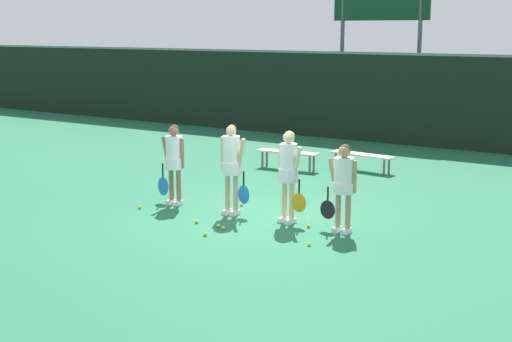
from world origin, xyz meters
The scene contains 18 objects.
ground_plane centered at (0.00, 0.00, 0.00)m, with size 140.00×140.00×0.00m, color #216642.
fence_windscreen centered at (0.00, 9.97, 1.45)m, with size 60.00×0.08×2.88m.
scoreboard centered at (-2.42, 11.56, 4.15)m, with size 3.41×0.15×5.36m.
bench_courtside centered at (-1.94, 4.59, 0.40)m, with size 1.70×0.48×0.47m.
bench_far centered at (-0.23, 5.48, 0.37)m, with size 1.79×0.56×0.43m.
player_0 centered at (-2.01, 0.02, 1.00)m, with size 0.68×0.40×1.68m.
player_1 centered at (-0.54, -0.01, 1.06)m, with size 0.66×0.39×1.79m.
player_2 centered at (0.70, 0.06, 1.04)m, with size 0.66×0.38×1.76m.
player_3 centered at (1.85, 0.03, 0.96)m, with size 0.70×0.41×1.61m.
tennis_ball_0 centered at (-0.76, 0.65, 0.04)m, with size 0.07×0.07×0.07m, color #CCE033.
tennis_ball_1 centered at (1.75, -1.03, 0.03)m, with size 0.06×0.06×0.06m, color #CCE033.
tennis_ball_2 centered at (-0.21, -0.93, 0.04)m, with size 0.07×0.07×0.07m, color #CCE033.
tennis_ball_3 centered at (-0.09, -1.51, 0.03)m, with size 0.07×0.07×0.07m, color #CCE033.
tennis_ball_4 centered at (1.20, -0.04, 0.03)m, with size 0.07×0.07×0.07m, color #CCE033.
tennis_ball_5 centered at (-0.25, 1.53, 0.03)m, with size 0.07×0.07×0.07m, color #CCE033.
tennis_ball_6 centered at (-2.38, -0.67, 0.03)m, with size 0.07×0.07×0.07m, color #CCE033.
tennis_ball_7 centered at (-0.05, -1.00, 0.03)m, with size 0.07×0.07×0.07m, color #CCE033.
tennis_ball_8 centered at (-0.72, -0.93, 0.04)m, with size 0.07×0.07×0.07m, color #CCE033.
Camera 1 is at (7.25, -11.28, 3.64)m, focal length 50.00 mm.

